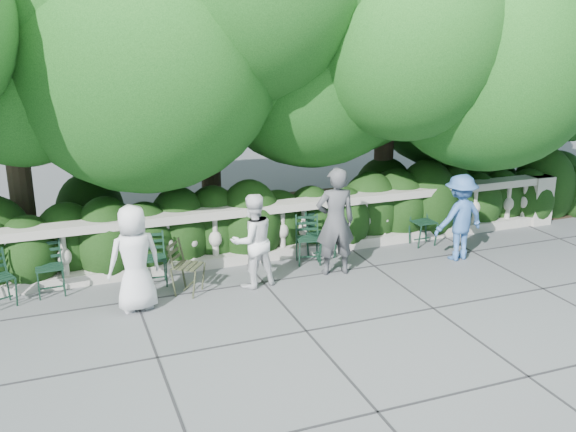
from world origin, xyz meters
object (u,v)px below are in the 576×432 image
object	(u,v)px
chair_b	(53,298)
person_older_blue	(460,217)
person_businessman	(134,258)
person_woman_grey	(335,222)
person_casual_man	(253,241)
chair_d	(327,260)
chair_f	(426,247)
chair_a	(5,310)
chair_e	(310,266)
chair_weathered	(198,294)
chair_c	(156,288)

from	to	relation	value
chair_b	person_older_blue	xyz separation A→B (m)	(6.69, -0.73, 0.76)
person_businessman	person_woman_grey	size ratio (longest dim) A/B	0.87
person_woman_grey	person_casual_man	size ratio (longest dim) A/B	1.20
chair_d	chair_f	world-z (taller)	same
chair_f	person_casual_man	xyz separation A→B (m)	(-3.54, -0.57, 0.75)
chair_a	chair_e	world-z (taller)	same
chair_d	chair_weathered	bearing A→B (deg)	179.31
chair_c	chair_d	bearing A→B (deg)	7.95
chair_weathered	person_casual_man	bearing A→B (deg)	-52.67
person_older_blue	person_casual_man	bearing A→B (deg)	-8.43
chair_e	person_businessman	distance (m)	3.15
chair_weathered	person_woman_grey	size ratio (longest dim) A/B	0.47
chair_a	chair_f	world-z (taller)	same
chair_c	chair_d	distance (m)	3.01
chair_e	person_older_blue	xyz separation A→B (m)	(2.56, -0.58, 0.76)
person_casual_man	chair_a	bearing A→B (deg)	-16.24
person_woman_grey	person_casual_man	bearing A→B (deg)	8.26
chair_e	person_woman_grey	bearing A→B (deg)	-45.33
chair_b	chair_e	distance (m)	4.13
person_woman_grey	person_casual_man	distance (m)	1.42
chair_b	chair_f	bearing A→B (deg)	-2.22
chair_b	chair_d	world-z (taller)	same
person_businessman	chair_e	bearing A→B (deg)	-177.92
person_older_blue	chair_d	bearing A→B (deg)	-25.09
person_woman_grey	person_casual_man	world-z (taller)	person_woman_grey
chair_c	chair_weathered	world-z (taller)	same
chair_d	chair_f	distance (m)	2.01
chair_a	chair_f	distance (m)	7.18
chair_e	chair_b	bearing A→B (deg)	-169.01
person_businessman	chair_weathered	bearing A→B (deg)	-178.26
chair_b	chair_e	xyz separation A→B (m)	(4.13, -0.16, 0.00)
chair_c	person_older_blue	bearing A→B (deg)	-1.44
chair_c	person_businessman	distance (m)	1.09
chair_b	chair_weathered	xyz separation A→B (m)	(2.08, -0.62, 0.00)
chair_weathered	person_older_blue	xyz separation A→B (m)	(4.61, -0.11, 0.76)
chair_f	person_woman_grey	distance (m)	2.37
chair_b	person_businessman	xyz separation A→B (m)	(1.15, -0.82, 0.78)
chair_c	person_casual_man	world-z (taller)	person_casual_man
person_businessman	person_woman_grey	world-z (taller)	person_woman_grey
chair_a	chair_c	bearing A→B (deg)	-21.48
chair_d	person_businessman	distance (m)	3.55
chair_a	person_casual_man	size ratio (longest dim) A/B	0.56
chair_a	person_woman_grey	world-z (taller)	person_woman_grey
person_businessman	chair_c	bearing A→B (deg)	-129.32
person_casual_man	person_older_blue	xyz separation A→B (m)	(3.71, -0.13, 0.01)
chair_weathered	person_casual_man	distance (m)	1.17
chair_f	person_woman_grey	world-z (taller)	person_woman_grey
person_businessman	chair_f	bearing A→B (deg)	177.82
chair_b	chair_weathered	world-z (taller)	same
chair_f	chair_e	bearing A→B (deg)	-178.78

